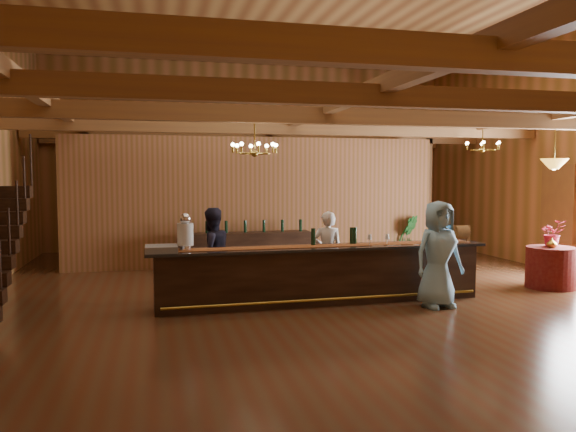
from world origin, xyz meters
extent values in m
plane|color=#492E1B|center=(0.00, 0.00, 0.00)|extent=(14.00, 14.00, 0.00)
cube|color=#B97745|center=(0.00, 7.00, 2.75)|extent=(12.00, 0.10, 5.50)
cube|color=olive|center=(0.00, -5.50, 3.20)|extent=(11.90, 0.20, 0.28)
cube|color=olive|center=(0.00, -3.00, 3.20)|extent=(11.90, 0.20, 0.28)
cube|color=olive|center=(0.00, -0.50, 3.20)|extent=(11.90, 0.20, 0.28)
cube|color=olive|center=(0.00, 2.00, 3.20)|extent=(11.90, 0.20, 0.28)
cube|color=olive|center=(0.00, 4.50, 3.20)|extent=(11.90, 0.20, 0.28)
cube|color=olive|center=(0.00, 6.80, 3.20)|extent=(11.90, 0.20, 0.28)
cube|color=olive|center=(-4.50, 0.00, 3.34)|extent=(0.18, 13.90, 0.22)
cube|color=olive|center=(0.00, 0.00, 3.34)|extent=(0.18, 13.90, 0.22)
cube|color=olive|center=(4.50, 0.00, 3.34)|extent=(0.18, 13.90, 0.22)
cube|color=olive|center=(-4.50, 4.50, 1.60)|extent=(0.20, 0.20, 3.20)
cube|color=olive|center=(4.50, 4.50, 1.60)|extent=(0.20, 0.20, 3.20)
cube|color=brown|center=(-0.50, 3.50, 1.55)|extent=(9.00, 0.18, 3.10)
cube|color=white|center=(5.95, 1.00, 1.55)|extent=(0.12, 1.05, 1.75)
cube|color=#342013|center=(-5.45, 0.52, 1.90)|extent=(1.00, 0.28, 0.20)
cube|color=#342013|center=(1.00, 5.50, 0.55)|extent=(1.20, 0.60, 1.10)
cube|color=brown|center=(-2.00, 5.50, 0.50)|extent=(1.00, 0.60, 1.00)
cube|color=#342013|center=(-0.14, -0.75, 0.47)|extent=(5.59, 0.71, 0.93)
cube|color=black|center=(-0.14, -0.75, 0.95)|extent=(5.87, 0.83, 0.05)
cube|color=#710A08|center=(-0.14, -0.75, 0.98)|extent=(5.50, 0.47, 0.01)
cylinder|color=#AB8E33|center=(-0.14, -1.12, 0.14)|extent=(5.40, 0.15, 0.05)
cylinder|color=silver|center=(-2.43, -0.74, 1.02)|extent=(0.18, 0.18, 0.08)
cylinder|color=silver|center=(-2.43, -0.74, 1.24)|extent=(0.26, 0.26, 0.36)
sphere|color=silver|center=(-2.43, -0.74, 1.49)|extent=(0.18, 0.18, 0.18)
cube|color=gray|center=(-2.81, -0.84, 1.03)|extent=(0.50, 0.50, 0.10)
cube|color=brown|center=(2.35, -0.74, 1.13)|extent=(0.06, 0.06, 0.30)
cube|color=brown|center=(2.63, -0.74, 1.13)|extent=(0.06, 0.06, 0.30)
cylinder|color=brown|center=(2.49, -0.74, 1.16)|extent=(0.24, 0.24, 0.24)
cylinder|color=black|center=(-0.26, -0.64, 1.13)|extent=(0.07, 0.07, 0.30)
cylinder|color=black|center=(0.44, -0.62, 1.13)|extent=(0.07, 0.07, 0.30)
cylinder|color=black|center=(0.49, -0.62, 1.13)|extent=(0.07, 0.07, 0.30)
cube|color=#342013|center=(-0.86, 3.01, 0.43)|extent=(3.07, 0.55, 0.86)
cylinder|color=#5A1C13|center=(4.56, -0.54, 0.40)|extent=(0.92, 0.92, 0.80)
cylinder|color=#AB8E33|center=(-1.19, -0.12, 2.88)|extent=(0.02, 0.02, 0.64)
sphere|color=#AB8E33|center=(-1.19, -0.12, 2.56)|extent=(0.12, 0.12, 0.12)
torus|color=#AB8E33|center=(-1.19, -0.12, 2.66)|extent=(0.80, 0.80, 0.04)
cylinder|color=#AB8E33|center=(4.23, 1.39, 2.97)|extent=(0.02, 0.02, 0.46)
sphere|color=#AB8E33|center=(4.23, 1.39, 2.74)|extent=(0.12, 0.12, 0.12)
torus|color=#AB8E33|center=(4.23, 1.39, 2.84)|extent=(0.80, 0.80, 0.04)
cylinder|color=#AB8E33|center=(4.56, -0.54, 2.80)|extent=(0.02, 0.02, 0.80)
cone|color=gold|center=(4.56, -0.54, 2.40)|extent=(0.52, 0.52, 0.20)
imported|color=white|center=(0.20, 0.03, 0.76)|extent=(0.64, 0.51, 1.52)
imported|color=#1D1B2E|center=(-1.94, 0.05, 0.81)|extent=(0.97, 0.88, 1.61)
imported|color=#83BEE1|center=(1.64, -1.49, 0.88)|extent=(0.92, 0.66, 1.77)
imported|color=#164819|center=(3.35, 3.32, 0.59)|extent=(0.68, 0.56, 1.18)
imported|color=maroon|center=(4.67, -0.42, 1.06)|extent=(0.54, 0.49, 0.52)
imported|color=#AB8E33|center=(4.47, -0.66, 0.95)|extent=(0.18, 0.18, 0.30)
camera|label=1|loc=(-2.90, -9.84, 2.18)|focal=35.00mm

